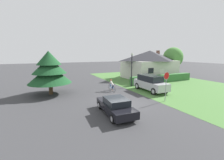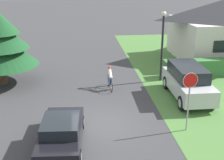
{
  "view_description": "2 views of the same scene",
  "coord_description": "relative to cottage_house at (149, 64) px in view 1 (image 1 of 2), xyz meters",
  "views": [
    {
      "loc": [
        -6.6,
        -11.57,
        4.63
      ],
      "look_at": [
        0.41,
        3.33,
        1.73
      ],
      "focal_mm": 24.0,
      "sensor_mm": 36.0,
      "label": 1
    },
    {
      "loc": [
        -0.76,
        -13.77,
        7.27
      ],
      "look_at": [
        1.06,
        3.05,
        1.27
      ],
      "focal_mm": 50.0,
      "sensor_mm": 36.0,
      "label": 2
    }
  ],
  "objects": [
    {
      "name": "cyclist",
      "position": [
        -11.03,
        -6.52,
        -2.01
      ],
      "size": [
        0.44,
        1.73,
        1.45
      ],
      "rotation": [
        0.0,
        0.0,
        1.63
      ],
      "color": "black",
      "rests_on": "ground"
    },
    {
      "name": "stop_sign",
      "position": [
        -7.97,
        -12.39,
        -0.64
      ],
      "size": [
        0.73,
        0.08,
        2.9
      ],
      "rotation": [
        0.0,
        0.0,
        3.23
      ],
      "color": "gray",
      "rests_on": "ground"
    },
    {
      "name": "parked_suv_right",
      "position": [
        -6.61,
        -8.47,
        -1.69
      ],
      "size": [
        1.99,
        4.86,
        1.97
      ],
      "rotation": [
        0.0,
        0.0,
        1.56
      ],
      "color": "#B7B7BC",
      "rests_on": "ground"
    },
    {
      "name": "sedan_left_lane",
      "position": [
        -13.82,
        -13.15,
        -2.05
      ],
      "size": [
        2.01,
        4.43,
        1.31
      ],
      "rotation": [
        0.0,
        0.0,
        1.51
      ],
      "color": "black",
      "rests_on": "ground"
    },
    {
      "name": "conifer_tall_near",
      "position": [
        -18.01,
        -4.79,
        0.17
      ],
      "size": [
        4.76,
        4.76,
        4.95
      ],
      "color": "#4C3823",
      "rests_on": "ground"
    },
    {
      "name": "deciduous_tree_right",
      "position": [
        6.0,
        -0.05,
        1.14
      ],
      "size": [
        3.98,
        3.98,
        5.93
      ],
      "color": "#4C3823",
      "rests_on": "ground"
    },
    {
      "name": "street_lamp",
      "position": [
        -7.4,
        -5.32,
        0.23
      ],
      "size": [
        0.32,
        0.32,
        4.81
      ],
      "color": "black",
      "rests_on": "ground"
    },
    {
      "name": "grass_verge_right",
      "position": [
        -0.75,
        -7.46,
        -2.69
      ],
      "size": [
        16.0,
        36.0,
        0.01
      ],
      "primitive_type": "cube",
      "color": "#477538",
      "rests_on": "ground"
    },
    {
      "name": "hedge_row",
      "position": [
        -1.0,
        -4.65,
        -2.08
      ],
      "size": [
        11.99,
        0.9,
        1.22
      ],
      "primitive_type": "cube",
      "color": "#387038",
      "rests_on": "ground"
    },
    {
      "name": "cottage_house",
      "position": [
        0.0,
        0.0,
        0.0
      ],
      "size": [
        9.95,
        7.47,
        5.26
      ],
      "rotation": [
        0.0,
        0.0,
        0.03
      ],
      "color": "beige",
      "rests_on": "ground"
    },
    {
      "name": "ground_plane",
      "position": [
        -12.17,
        -11.46,
        -2.7
      ],
      "size": [
        140.0,
        140.0,
        0.0
      ],
      "primitive_type": "plane",
      "color": "#38383A"
    }
  ]
}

